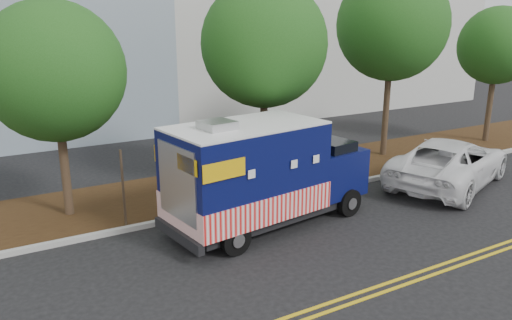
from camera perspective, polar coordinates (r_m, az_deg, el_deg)
ground at (r=15.04m, az=0.90°, el=-7.18°), size 120.00×120.00×0.00m
curb at (r=16.15m, az=-1.62°, el=-5.22°), size 120.00×0.18×0.15m
mulch_strip at (r=17.91m, az=-4.78°, el=-3.08°), size 120.00×4.00×0.15m
centerline_near at (r=11.84m, az=12.25°, el=-14.43°), size 120.00×0.10×0.01m
centerline_far at (r=11.68m, az=13.09°, el=-14.93°), size 120.00×0.10×0.01m
tree_a at (r=15.35m, az=-22.07°, el=9.33°), size 4.00×4.00×6.45m
tree_b at (r=17.11m, az=0.94°, el=13.09°), size 4.28×4.28×7.19m
tree_c at (r=21.73m, az=15.31°, el=14.66°), size 4.55×4.55×7.89m
tree_d at (r=26.08m, az=25.87°, el=11.67°), size 3.55×3.55×6.42m
sign_post at (r=14.64m, az=-14.92°, el=-3.38°), size 0.06×0.06×2.40m
food_truck at (r=14.33m, az=0.59°, el=-1.93°), size 6.58×3.21×3.33m
white_car at (r=19.44m, az=21.25°, el=-0.20°), size 6.73×4.82×1.70m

